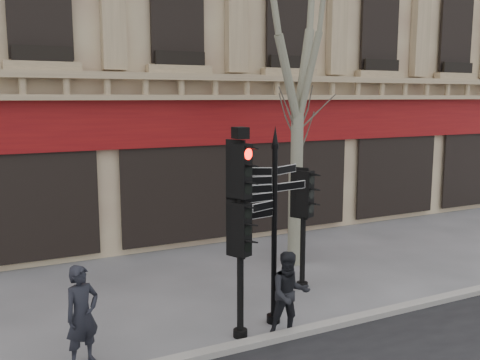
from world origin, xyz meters
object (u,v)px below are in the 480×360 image
object	(u,v)px
traffic_signal_secondary	(304,207)
pedestrian_a	(82,315)
traffic_signal_main	(240,207)
pedestrian_b	(290,294)
fingerpost	(275,193)

from	to	relation	value
traffic_signal_secondary	pedestrian_a	bearing A→B (deg)	170.67
traffic_signal_main	pedestrian_b	bearing A→B (deg)	-44.35
fingerpost	traffic_signal_secondary	size ratio (longest dim) A/B	1.40
fingerpost	traffic_signal_main	bearing A→B (deg)	-161.42
traffic_signal_secondary	pedestrian_b	bearing A→B (deg)	-152.91
traffic_signal_main	pedestrian_a	distance (m)	3.16
fingerpost	pedestrian_b	world-z (taller)	fingerpost
fingerpost	pedestrian_b	xyz separation A→B (m)	(-0.02, -0.61, -1.77)
traffic_signal_main	traffic_signal_secondary	bearing A→B (deg)	11.36
fingerpost	traffic_signal_secondary	xyz separation A→B (m)	(1.55, 1.34, -0.66)
traffic_signal_secondary	pedestrian_a	distance (m)	5.41
pedestrian_a	fingerpost	bearing A→B (deg)	-23.75
fingerpost	pedestrian_a	xyz separation A→B (m)	(-3.58, -0.01, -1.72)
traffic_signal_main	pedestrian_a	xyz separation A→B (m)	(-2.72, 0.26, -1.57)
fingerpost	pedestrian_a	world-z (taller)	fingerpost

